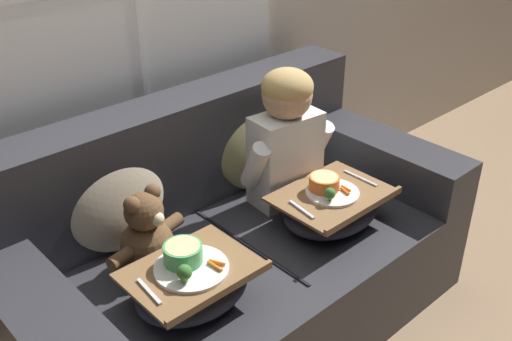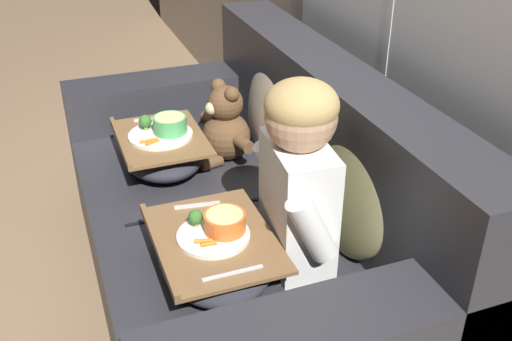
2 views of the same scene
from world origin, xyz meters
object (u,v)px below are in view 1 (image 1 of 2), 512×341
at_px(throw_pillow_behind_child, 254,141).
at_px(lap_tray_child, 331,207).
at_px(throw_pillow_behind_teddy, 115,197).
at_px(child_figure, 286,131).
at_px(teddy_bear, 147,236).
at_px(lap_tray_teddy, 192,283).
at_px(couch, 228,254).

distance_m(throw_pillow_behind_child, lap_tray_child, 0.48).
bearing_deg(throw_pillow_behind_teddy, lap_tray_child, -33.50).
height_order(throw_pillow_behind_teddy, lap_tray_child, throw_pillow_behind_teddy).
height_order(throw_pillow_behind_teddy, child_figure, child_figure).
distance_m(teddy_bear, lap_tray_teddy, 0.26).
xyz_separation_m(couch, lap_tray_teddy, (-0.35, -0.24, 0.19)).
height_order(child_figure, lap_tray_child, child_figure).
xyz_separation_m(throw_pillow_behind_child, throw_pillow_behind_teddy, (-0.70, 0.00, 0.00)).
distance_m(lap_tray_child, lap_tray_teddy, 0.70).
height_order(couch, throw_pillow_behind_teddy, couch).
bearing_deg(lap_tray_child, couch, 145.82).
bearing_deg(couch, lap_tray_teddy, -145.97).
distance_m(child_figure, teddy_bear, 0.72).
distance_m(couch, lap_tray_child, 0.46).
height_order(lap_tray_child, lap_tray_teddy, lap_tray_teddy).
relative_size(couch, lap_tray_teddy, 4.34).
bearing_deg(throw_pillow_behind_teddy, throw_pillow_behind_child, 0.00).
height_order(throw_pillow_behind_child, lap_tray_teddy, throw_pillow_behind_child).
xyz_separation_m(throw_pillow_behind_teddy, lap_tray_child, (0.70, -0.46, -0.13)).
relative_size(throw_pillow_behind_teddy, teddy_bear, 1.24).
xyz_separation_m(child_figure, teddy_bear, (-0.69, -0.00, -0.19)).
relative_size(couch, throw_pillow_behind_teddy, 4.22).
xyz_separation_m(couch, teddy_bear, (-0.35, 0.02, 0.24)).
relative_size(child_figure, lap_tray_teddy, 1.39).
bearing_deg(couch, teddy_bear, 176.28).
xyz_separation_m(lap_tray_child, lap_tray_teddy, (-0.70, 0.00, 0.00)).
bearing_deg(lap_tray_teddy, child_figure, 20.56).
height_order(throw_pillow_behind_teddy, teddy_bear, throw_pillow_behind_teddy).
bearing_deg(couch, child_figure, 4.26).
bearing_deg(child_figure, throw_pillow_behind_teddy, 164.09).
distance_m(throw_pillow_behind_teddy, child_figure, 0.73).
relative_size(child_figure, teddy_bear, 1.69).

